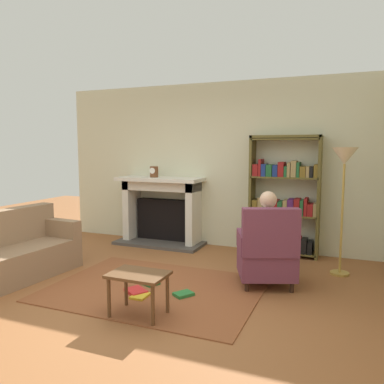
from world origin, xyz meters
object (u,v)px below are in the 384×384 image
armchair_reading (267,252)px  sofa_floral (9,254)px  floor_lamp (344,167)px  fireplace (162,209)px  bookshelf (284,199)px  seated_reader (266,233)px  side_table (138,280)px  mantel_clock (154,172)px

armchair_reading → sofa_floral: bearing=-3.8°
floor_lamp → fireplace: bearing=167.8°
bookshelf → seated_reader: 1.38m
fireplace → seated_reader: (2.05, -1.32, 0.02)m
floor_lamp → sofa_floral: bearing=-155.2°
armchair_reading → floor_lamp: floor_lamp is taller
bookshelf → sofa_floral: (-2.99, -2.43, -0.54)m
bookshelf → side_table: bookshelf is taller
bookshelf → mantel_clock: bearing=-176.4°
sofa_floral → armchair_reading: bearing=-67.8°
mantel_clock → sofa_floral: bearing=-110.1°
bookshelf → seated_reader: size_ratio=1.60×
bookshelf → seated_reader: bearing=-90.0°
fireplace → floor_lamp: bearing=-12.2°
seated_reader → sofa_floral: seated_reader is taller
armchair_reading → side_table: size_ratio=1.73×
fireplace → bookshelf: 2.07m
fireplace → sofa_floral: bearing=-111.4°
mantel_clock → bookshelf: bookshelf is taller
mantel_clock → floor_lamp: (2.98, -0.52, 0.16)m
mantel_clock → armchair_reading: mantel_clock is taller
bookshelf → side_table: size_ratio=3.26×
armchair_reading → sofa_floral: armchair_reading is taller
mantel_clock → floor_lamp: floor_lamp is taller
side_table → floor_lamp: size_ratio=0.34×
seated_reader → side_table: seated_reader is taller
floor_lamp → seated_reader: bearing=-140.0°
mantel_clock → side_table: 2.99m
armchair_reading → sofa_floral: 3.18m
fireplace → sofa_floral: size_ratio=0.86×
fireplace → armchair_reading: 2.54m
fireplace → sofa_floral: 2.58m
mantel_clock → floor_lamp: bearing=-10.0°
seated_reader → floor_lamp: floor_lamp is taller
mantel_clock → sofa_floral: size_ratio=0.11×
sofa_floral → side_table: (2.03, -0.31, 0.04)m
fireplace → floor_lamp: (2.88, -0.63, 0.79)m
mantel_clock → fireplace: bearing=46.2°
mantel_clock → bookshelf: size_ratio=0.10×
fireplace → seated_reader: bearing=-32.8°
armchair_reading → seated_reader: size_ratio=0.85×
armchair_reading → side_table: bearing=30.3°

